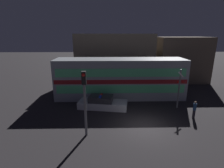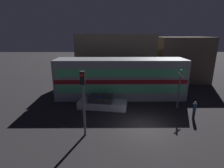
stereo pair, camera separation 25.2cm
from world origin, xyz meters
The scene contains 8 objects.
ground_plane centered at (0.00, 0.00, 0.00)m, with size 120.00×120.00×0.00m, color #262326.
train centered at (-1.53, 7.20, 2.26)m, with size 14.59×3.15×4.52m.
police_car centered at (-3.49, 4.08, 0.50)m, with size 5.07×2.53×1.34m.
pedestrian centered at (4.67, 1.63, 0.82)m, with size 0.27×0.27×1.60m.
crossing_signal_near centered at (4.07, 3.87, 2.14)m, with size 0.67×0.32×3.94m.
traffic_light_corner centered at (-4.52, -0.92, 2.98)m, with size 0.30×0.46×4.81m.
building_left centered at (-1.91, 14.68, 3.61)m, with size 11.73×4.26×7.22m.
building_center centered at (8.52, 14.97, 3.37)m, with size 7.50×5.51×6.74m.
Camera 1 is at (-2.87, -12.31, 7.21)m, focal length 28.00 mm.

